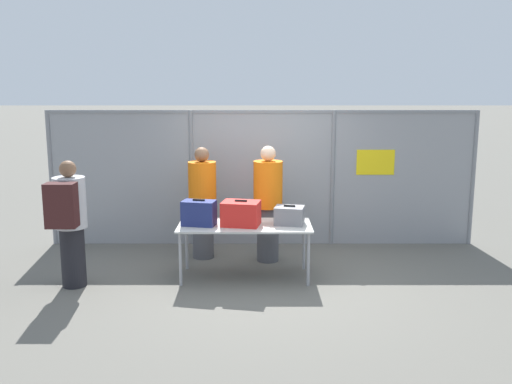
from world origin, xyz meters
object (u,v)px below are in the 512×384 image
object	(u,v)px
utility_trailer	(360,194)
suitcase_grey	(288,215)
inspection_table	(243,228)
traveler_hooded	(67,219)
security_worker_near	(266,202)
suitcase_red	(239,213)
suitcase_navy	(197,213)
security_worker_far	(201,201)

from	to	relation	value
utility_trailer	suitcase_grey	bearing A→B (deg)	-113.52
inspection_table	suitcase_grey	bearing A→B (deg)	2.12
traveler_hooded	security_worker_near	size ratio (longest dim) A/B	0.96
traveler_hooded	utility_trailer	distance (m)	6.19
traveler_hooded	utility_trailer	size ratio (longest dim) A/B	0.45
traveler_hooded	security_worker_near	bearing A→B (deg)	17.58
inspection_table	traveler_hooded	distance (m)	2.23
suitcase_grey	utility_trailer	distance (m)	4.22
suitcase_red	traveler_hooded	bearing A→B (deg)	-170.61
inspection_table	security_worker_near	size ratio (longest dim) A/B	1.04
suitcase_navy	security_worker_near	world-z (taller)	security_worker_near
utility_trailer	inspection_table	bearing A→B (deg)	-120.35
suitcase_grey	security_worker_near	world-z (taller)	security_worker_near
traveler_hooded	security_worker_far	distance (m)	2.01
suitcase_navy	utility_trailer	bearing A→B (deg)	53.70
security_worker_far	utility_trailer	world-z (taller)	security_worker_far
suitcase_red	security_worker_near	xyz separation A→B (m)	(0.37, 0.77, -0.01)
suitcase_navy	security_worker_far	xyz separation A→B (m)	(-0.04, 0.91, -0.03)
suitcase_navy	utility_trailer	world-z (taller)	suitcase_navy
suitcase_red	suitcase_grey	bearing A→B (deg)	5.81
security_worker_far	suitcase_grey	bearing A→B (deg)	144.30
security_worker_near	utility_trailer	size ratio (longest dim) A/B	0.47
security_worker_far	utility_trailer	size ratio (longest dim) A/B	0.46
suitcase_navy	suitcase_grey	bearing A→B (deg)	2.59
security_worker_near	security_worker_far	distance (m)	0.97
suitcase_navy	security_worker_far	bearing A→B (deg)	92.32
suitcase_red	security_worker_far	xyz separation A→B (m)	(-0.59, 0.92, -0.03)
suitcase_navy	traveler_hooded	size ratio (longest dim) A/B	0.29
inspection_table	traveler_hooded	size ratio (longest dim) A/B	1.08
inspection_table	suitcase_grey	xyz separation A→B (m)	(0.59, 0.02, 0.17)
suitcase_red	traveler_hooded	world-z (taller)	traveler_hooded
suitcase_grey	suitcase_navy	bearing A→B (deg)	-177.41
suitcase_navy	security_worker_far	size ratio (longest dim) A/B	0.28
security_worker_near	inspection_table	bearing A→B (deg)	79.94
inspection_table	traveler_hooded	bearing A→B (deg)	-169.72
suitcase_navy	inspection_table	bearing A→B (deg)	3.04
utility_trailer	security_worker_near	bearing A→B (deg)	-121.74
suitcase_grey	utility_trailer	size ratio (longest dim) A/B	0.12
security_worker_near	security_worker_far	world-z (taller)	security_worker_near
suitcase_red	suitcase_grey	xyz separation A→B (m)	(0.64, 0.07, -0.04)
suitcase_grey	security_worker_near	xyz separation A→B (m)	(-0.27, 0.71, 0.03)
suitcase_navy	suitcase_grey	world-z (taller)	suitcase_navy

